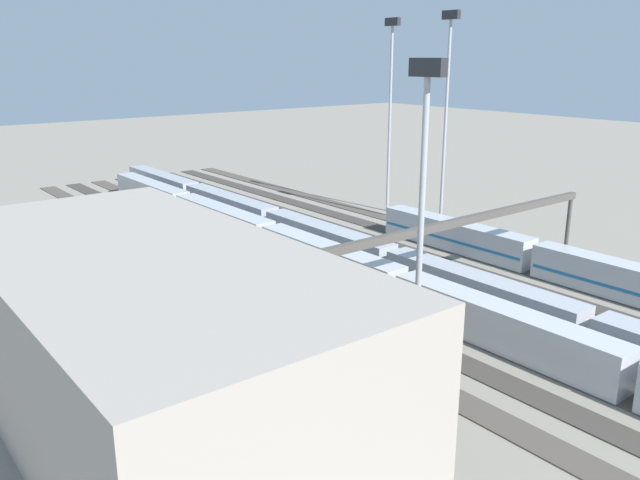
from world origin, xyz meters
name	(u,v)px	position (x,y,z in m)	size (l,w,h in m)	color
ground_plane	(348,255)	(0.00, 0.00, 0.00)	(400.00, 400.00, 0.00)	gray
track_bed_0	(439,232)	(0.00, -17.50, 0.06)	(140.00, 2.80, 0.12)	#4C443D
track_bed_1	(415,238)	(0.00, -12.50, 0.06)	(140.00, 2.80, 0.12)	#3D3833
track_bed_2	(390,244)	(0.00, -7.50, 0.06)	(140.00, 2.80, 0.12)	#3D3833
track_bed_3	(363,251)	(0.00, -2.50, 0.06)	(140.00, 2.80, 0.12)	#4C443D
track_bed_4	(333,258)	(0.00, 2.50, 0.06)	(140.00, 2.80, 0.12)	#3D3833
track_bed_5	(302,266)	(0.00, 7.50, 0.06)	(140.00, 2.80, 0.12)	#4C443D
track_bed_6	(268,274)	(0.00, 12.50, 0.06)	(140.00, 2.80, 0.12)	#3D3833
track_bed_7	(231,283)	(0.00, 17.50, 0.06)	(140.00, 2.80, 0.12)	#4C443D
train_on_track_4	(326,241)	(1.53, 2.50, 2.01)	(119.80, 3.06, 3.80)	#A8AAB2
train_on_track_1	(615,278)	(-28.98, -12.50, 2.08)	(66.40, 3.06, 4.40)	#285193
train_on_track_5	(327,260)	(-4.98, 7.50, 2.02)	(119.80, 3.00, 3.80)	#B7BABF
train_on_track_7	(282,290)	(-10.11, 17.50, 2.16)	(10.00, 3.00, 5.00)	gold
light_mast_0	(447,96)	(2.04, -19.91, 19.31)	(2.80, 0.70, 30.85)	#9EA0A5
light_mast_1	(422,191)	(-30.71, 19.91, 15.96)	(2.80, 0.70, 24.71)	#9EA0A5
light_mast_2	(391,93)	(14.74, -21.17, 19.09)	(2.80, 0.70, 30.45)	#9EA0A5
signal_gantry	(467,226)	(-18.81, 0.00, 7.73)	(0.70, 40.00, 8.80)	#4C4742
maintenance_shed	(147,333)	(-20.08, 35.95, 6.12)	(40.01, 19.15, 12.23)	#9E9389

